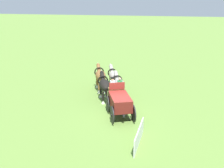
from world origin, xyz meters
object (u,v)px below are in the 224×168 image
at_px(draft_horse_lead_off, 113,76).
at_px(draft_horse_rear_near, 104,85).
at_px(draft_horse_rear_off, 119,84).
at_px(draft_horse_lead_near, 100,76).
at_px(show_wagon, 120,101).

bearing_deg(draft_horse_lead_off, draft_horse_rear_near, 175.50).
distance_m(draft_horse_rear_off, draft_horse_lead_off, 2.61).
distance_m(draft_horse_lead_near, draft_horse_lead_off, 1.31).
distance_m(draft_horse_rear_near, draft_horse_lead_near, 2.60).
bearing_deg(draft_horse_rear_off, draft_horse_lead_near, 48.56).
height_order(draft_horse_rear_near, draft_horse_rear_off, draft_horse_rear_near).
xyz_separation_m(show_wagon, draft_horse_rear_near, (2.95, 1.89, 0.18)).
xyz_separation_m(draft_horse_rear_off, draft_horse_lead_near, (1.92, 2.18, 0.10)).
relative_size(draft_horse_lead_near, draft_horse_lead_off, 1.07).
relative_size(show_wagon, draft_horse_lead_off, 1.91).
height_order(show_wagon, draft_horse_lead_off, show_wagon).
bearing_deg(draft_horse_rear_off, show_wagon, -168.74).
height_order(show_wagon, draft_horse_rear_off, show_wagon).
bearing_deg(draft_horse_rear_near, draft_horse_lead_off, -4.50).
relative_size(draft_horse_rear_near, draft_horse_rear_off, 1.05).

